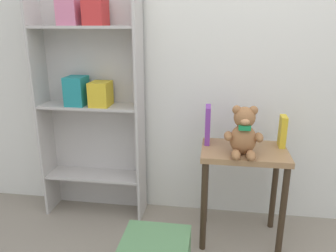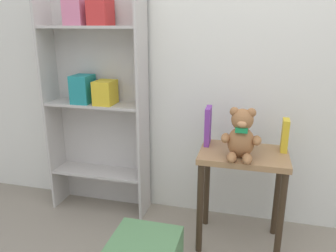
{
  "view_description": "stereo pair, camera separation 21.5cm",
  "coord_description": "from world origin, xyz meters",
  "px_view_note": "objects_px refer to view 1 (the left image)",
  "views": [
    {
      "loc": [
        -0.12,
        -0.96,
        1.4
      ],
      "look_at": [
        -0.41,
        1.07,
        0.76
      ],
      "focal_mm": 35.0,
      "sensor_mm": 36.0,
      "label": 1
    },
    {
      "loc": [
        0.09,
        -0.92,
        1.4
      ],
      "look_at": [
        -0.41,
        1.07,
        0.76
      ],
      "focal_mm": 35.0,
      "sensor_mm": 36.0,
      "label": 2
    }
  ],
  "objects_px": {
    "book_standing_blue": "(244,129)",
    "book_standing_yellow": "(283,131)",
    "display_table": "(243,168)",
    "bookshelf_side": "(91,92)",
    "book_standing_purple": "(208,125)",
    "teddy_bear": "(244,133)"
  },
  "relations": [
    {
      "from": "book_standing_blue",
      "to": "book_standing_yellow",
      "type": "distance_m",
      "value": 0.24
    },
    {
      "from": "display_table",
      "to": "book_standing_blue",
      "type": "relative_size",
      "value": 3.14
    },
    {
      "from": "book_standing_blue",
      "to": "display_table",
      "type": "bearing_deg",
      "value": -88.17
    },
    {
      "from": "bookshelf_side",
      "to": "display_table",
      "type": "distance_m",
      "value": 1.18
    },
    {
      "from": "bookshelf_side",
      "to": "display_table",
      "type": "xyz_separation_m",
      "value": [
        1.08,
        -0.22,
        -0.42
      ]
    },
    {
      "from": "bookshelf_side",
      "to": "book_standing_purple",
      "type": "xyz_separation_m",
      "value": [
        0.84,
        -0.13,
        -0.16
      ]
    },
    {
      "from": "bookshelf_side",
      "to": "book_standing_yellow",
      "type": "relative_size",
      "value": 8.35
    },
    {
      "from": "bookshelf_side",
      "to": "teddy_bear",
      "type": "bearing_deg",
      "value": -16.56
    },
    {
      "from": "book_standing_blue",
      "to": "book_standing_yellow",
      "type": "bearing_deg",
      "value": -2.56
    },
    {
      "from": "teddy_bear",
      "to": "bookshelf_side",
      "type": "bearing_deg",
      "value": 163.44
    },
    {
      "from": "bookshelf_side",
      "to": "book_standing_purple",
      "type": "height_order",
      "value": "bookshelf_side"
    },
    {
      "from": "book_standing_purple",
      "to": "bookshelf_side",
      "type": "bearing_deg",
      "value": 169.47
    },
    {
      "from": "display_table",
      "to": "teddy_bear",
      "type": "relative_size",
      "value": 2.14
    },
    {
      "from": "display_table",
      "to": "book_standing_yellow",
      "type": "relative_size",
      "value": 3.2
    },
    {
      "from": "book_standing_purple",
      "to": "book_standing_blue",
      "type": "bearing_deg",
      "value": 2.47
    },
    {
      "from": "bookshelf_side",
      "to": "book_standing_blue",
      "type": "bearing_deg",
      "value": -6.16
    },
    {
      "from": "bookshelf_side",
      "to": "book_standing_yellow",
      "type": "xyz_separation_m",
      "value": [
        1.32,
        -0.13,
        -0.19
      ]
    },
    {
      "from": "display_table",
      "to": "teddy_bear",
      "type": "height_order",
      "value": "teddy_bear"
    },
    {
      "from": "book_standing_purple",
      "to": "book_standing_yellow",
      "type": "distance_m",
      "value": 0.48
    },
    {
      "from": "display_table",
      "to": "book_standing_purple",
      "type": "distance_m",
      "value": 0.36
    },
    {
      "from": "bookshelf_side",
      "to": "teddy_bear",
      "type": "distance_m",
      "value": 1.11
    },
    {
      "from": "teddy_bear",
      "to": "book_standing_yellow",
      "type": "relative_size",
      "value": 1.49
    }
  ]
}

